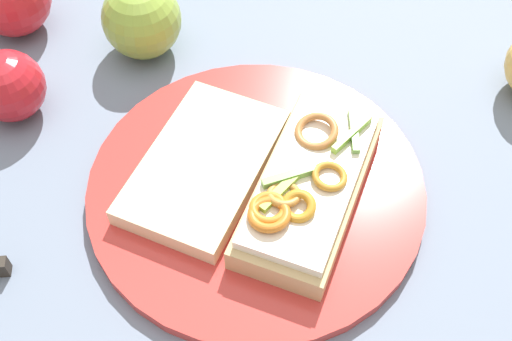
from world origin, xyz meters
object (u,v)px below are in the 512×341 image
(bread_slice_side, at_px, (206,162))
(sandwich, at_px, (308,189))
(apple_1, at_px, (142,19))
(plate, at_px, (256,188))
(apple_4, at_px, (9,86))

(bread_slice_side, bearing_deg, sandwich, 91.76)
(bread_slice_side, height_order, apple_1, apple_1)
(plate, height_order, apple_1, apple_1)
(apple_4, bearing_deg, bread_slice_side, -96.30)
(plate, relative_size, apple_1, 3.67)
(bread_slice_side, distance_m, apple_1, 0.19)
(plate, distance_m, apple_1, 0.22)
(plate, height_order, bread_slice_side, bread_slice_side)
(plate, relative_size, bread_slice_side, 1.83)
(sandwich, xyz_separation_m, apple_4, (0.03, 0.30, 0.00))
(apple_4, bearing_deg, sandwich, -95.94)
(bread_slice_side, relative_size, apple_4, 2.36)
(apple_1, height_order, apple_4, apple_1)
(sandwich, height_order, apple_1, apple_1)
(apple_1, xyz_separation_m, apple_4, (-0.12, 0.09, -0.01))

